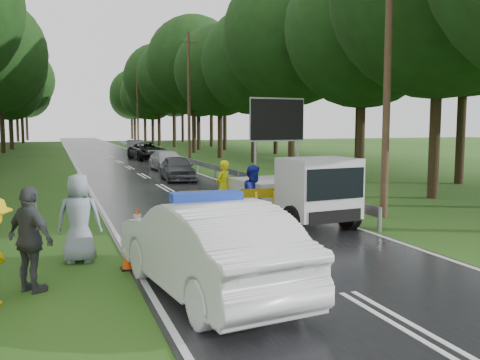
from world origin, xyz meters
name	(u,v)px	position (x,y,z in m)	size (l,w,h in m)	color
ground	(257,242)	(0.00, 0.00, 0.00)	(160.00, 160.00, 0.00)	#244A15
road	(119,162)	(0.00, 30.00, 0.01)	(7.00, 140.00, 0.02)	black
guardrail	(166,154)	(3.70, 29.67, 0.55)	(0.12, 60.06, 0.70)	gray
utility_pole_near	(388,59)	(5.20, 2.00, 5.06)	(1.40, 0.24, 10.00)	#462E20
utility_pole_mid	(189,97)	(5.20, 28.00, 5.06)	(1.40, 0.24, 10.00)	#462E20
utility_pole_far	(138,106)	(5.20, 54.00, 5.06)	(1.40, 0.24, 10.00)	#462E20
police_sedan	(207,248)	(-2.39, -3.67, 0.85)	(2.49, 5.31, 1.85)	silver
work_truck	(297,190)	(2.00, 1.83, 1.03)	(2.62, 4.97, 3.80)	gray
barrier	(228,200)	(-0.25, 1.61, 0.89)	(2.83, 0.26, 1.17)	#F2F00D
officer	(223,187)	(0.48, 4.41, 0.90)	(0.66, 0.43, 1.81)	#E0E40C
civilian	(254,196)	(0.64, 1.90, 0.91)	(0.89, 0.69, 1.83)	#18239F
bystander_mid	(31,240)	(-5.35, -2.50, 0.97)	(1.14, 0.47, 1.94)	#3D3F44
bystander_right	(79,218)	(-4.42, -0.61, 0.98)	(0.96, 0.63, 1.97)	gray
queue_car_first	(177,168)	(1.32, 15.11, 0.66)	(1.56, 3.88, 1.32)	#3A3D41
queue_car_second	(167,161)	(2.03, 21.11, 0.64)	(1.80, 4.42, 1.28)	#A8AAB0
queue_car_third	(148,151)	(2.60, 31.91, 0.72)	(2.38, 5.17, 1.44)	black
queue_car_fourth	(135,147)	(2.60, 39.04, 0.71)	(1.49, 4.28, 1.41)	#3D3E44
cone_near_left	(128,254)	(-3.50, -1.56, 0.32)	(0.31, 0.31, 0.66)	black
cone_center	(262,227)	(0.13, 0.00, 0.36)	(0.35, 0.35, 0.74)	black
cone_far	(270,209)	(1.40, 2.50, 0.39)	(0.38, 0.38, 0.81)	black
cone_left_mid	(137,219)	(-2.73, 2.28, 0.36)	(0.35, 0.35, 0.75)	black
cone_right	(343,212)	(3.40, 1.50, 0.35)	(0.34, 0.34, 0.73)	black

